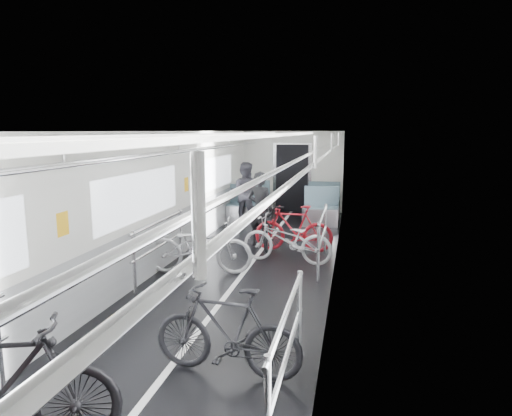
{
  "coord_description": "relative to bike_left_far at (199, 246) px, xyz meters",
  "views": [
    {
      "loc": [
        1.77,
        -6.55,
        2.41
      ],
      "look_at": [
        0.0,
        1.77,
        0.96
      ],
      "focal_mm": 32.0,
      "sensor_mm": 36.0,
      "label": 1
    }
  ],
  "objects": [
    {
      "name": "car_shell",
      "position": [
        0.74,
        1.18,
        0.65
      ],
      "size": [
        3.02,
        14.01,
        2.41
      ],
      "color": "black",
      "rests_on": "ground"
    },
    {
      "name": "bike_aisle",
      "position": [
        0.83,
        1.89,
        0.01
      ],
      "size": [
        0.93,
        1.93,
        0.97
      ],
      "primitive_type": "imported",
      "rotation": [
        0.0,
        0.0,
        0.16
      ],
      "color": "black",
      "rests_on": "floor"
    },
    {
      "name": "bike_right_far",
      "position": [
        1.39,
        1.75,
        0.0
      ],
      "size": [
        1.58,
        0.46,
        0.95
      ],
      "primitive_type": "imported",
      "rotation": [
        0.0,
        0.0,
        -1.56
      ],
      "color": "#AD1520",
      "rests_on": "floor"
    },
    {
      "name": "bike_right_near",
      "position": [
        1.35,
        -3.09,
        -0.01
      ],
      "size": [
        1.57,
        0.56,
        0.92
      ],
      "primitive_type": "imported",
      "rotation": [
        0.0,
        0.0,
        -1.65
      ],
      "color": "black",
      "rests_on": "floor"
    },
    {
      "name": "bike_left_far",
      "position": [
        0.0,
        0.0,
        0.0
      ],
      "size": [
        1.87,
        0.88,
        0.94
      ],
      "primitive_type": "imported",
      "rotation": [
        0.0,
        0.0,
        1.72
      ],
      "color": "#9F9FA3",
      "rests_on": "floor"
    },
    {
      "name": "person_seated",
      "position": [
        -0.2,
        4.19,
        0.34
      ],
      "size": [
        0.81,
        0.64,
        1.62
      ],
      "primitive_type": "imported",
      "rotation": [
        0.0,
        0.0,
        3.1
      ],
      "color": "#29282F",
      "rests_on": "floor"
    },
    {
      "name": "bike_right_mid",
      "position": [
        1.37,
        0.92,
        -0.03
      ],
      "size": [
        1.74,
        0.79,
        0.88
      ],
      "primitive_type": "imported",
      "rotation": [
        0.0,
        0.0,
        -1.69
      ],
      "color": "silver",
      "rests_on": "floor"
    },
    {
      "name": "person_standing",
      "position": [
        0.65,
        1.99,
        0.32
      ],
      "size": [
        0.67,
        0.54,
        1.58
      ],
      "primitive_type": "imported",
      "rotation": [
        0.0,
        0.0,
        2.83
      ],
      "color": "black",
      "rests_on": "floor"
    }
  ]
}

